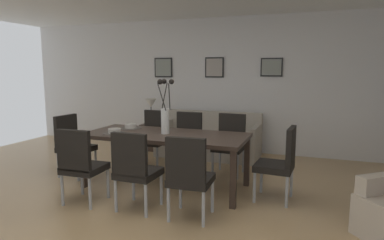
{
  "coord_description": "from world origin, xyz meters",
  "views": [
    {
      "loc": [
        1.66,
        -3.2,
        1.58
      ],
      "look_at": [
        0.1,
        1.06,
        0.91
      ],
      "focal_mm": 31.33,
      "sensor_mm": 36.0,
      "label": 1
    }
  ],
  "objects_px": {
    "dining_chair_near_left": "(81,163)",
    "sofa": "(209,141)",
    "framed_picture_center": "(214,67)",
    "dining_chair_far_right": "(187,138)",
    "dining_chair_head_west": "(72,142)",
    "dining_chair_head_east": "(281,160)",
    "framed_picture_left": "(163,68)",
    "bowl_near_left": "(114,130)",
    "dining_chair_far_left": "(135,167)",
    "side_table": "(152,137)",
    "framed_picture_right": "(272,67)",
    "dining_chair_near_right": "(154,135)",
    "table_lamp": "(151,106)",
    "dining_table": "(165,139)",
    "dining_chair_mid_left": "(189,174)",
    "centerpiece_vase": "(165,113)",
    "bowl_near_right": "(131,126)",
    "dining_chair_mid_right": "(230,141)"
  },
  "relations": [
    {
      "from": "dining_table",
      "to": "table_lamp",
      "type": "relative_size",
      "value": 4.31
    },
    {
      "from": "dining_chair_far_right",
      "to": "dining_table",
      "type": "bearing_deg",
      "value": -88.91
    },
    {
      "from": "table_lamp",
      "to": "framed_picture_left",
      "type": "bearing_deg",
      "value": 79.73
    },
    {
      "from": "dining_chair_head_east",
      "to": "dining_chair_near_left",
      "type": "bearing_deg",
      "value": -157.39
    },
    {
      "from": "bowl_near_left",
      "to": "framed_picture_right",
      "type": "xyz_separation_m",
      "value": [
        1.76,
        2.54,
        0.87
      ]
    },
    {
      "from": "bowl_near_right",
      "to": "dining_chair_far_left",
      "type": "bearing_deg",
      "value": -57.76
    },
    {
      "from": "bowl_near_left",
      "to": "sofa",
      "type": "relative_size",
      "value": 0.09
    },
    {
      "from": "dining_chair_far_left",
      "to": "framed_picture_right",
      "type": "bearing_deg",
      "value": 71.27
    },
    {
      "from": "sofa",
      "to": "dining_chair_far_right",
      "type": "bearing_deg",
      "value": -93.85
    },
    {
      "from": "side_table",
      "to": "framed_picture_right",
      "type": "bearing_deg",
      "value": 10.84
    },
    {
      "from": "dining_chair_far_left",
      "to": "dining_chair_far_right",
      "type": "xyz_separation_m",
      "value": [
        -0.03,
        1.73,
        0.0
      ]
    },
    {
      "from": "dining_chair_head_west",
      "to": "dining_chair_near_right",
      "type": "bearing_deg",
      "value": 45.91
    },
    {
      "from": "dining_chair_near_right",
      "to": "dining_chair_far_left",
      "type": "relative_size",
      "value": 1.0
    },
    {
      "from": "dining_chair_head_west",
      "to": "framed_picture_right",
      "type": "distance_m",
      "value": 3.71
    },
    {
      "from": "dining_chair_near_left",
      "to": "dining_chair_near_right",
      "type": "bearing_deg",
      "value": 88.44
    },
    {
      "from": "bowl_near_left",
      "to": "centerpiece_vase",
      "type": "bearing_deg",
      "value": 17.97
    },
    {
      "from": "table_lamp",
      "to": "framed_picture_center",
      "type": "height_order",
      "value": "framed_picture_center"
    },
    {
      "from": "sofa",
      "to": "framed_picture_center",
      "type": "bearing_deg",
      "value": 95.87
    },
    {
      "from": "sofa",
      "to": "framed_picture_left",
      "type": "xyz_separation_m",
      "value": [
        -1.15,
        0.48,
        1.37
      ]
    },
    {
      "from": "dining_chair_near_left",
      "to": "sofa",
      "type": "distance_m",
      "value": 2.86
    },
    {
      "from": "dining_chair_far_right",
      "to": "side_table",
      "type": "xyz_separation_m",
      "value": [
        -1.16,
        1.03,
        -0.25
      ]
    },
    {
      "from": "bowl_near_left",
      "to": "dining_chair_far_left",
      "type": "bearing_deg",
      "value": -43.73
    },
    {
      "from": "dining_chair_mid_left",
      "to": "framed_picture_left",
      "type": "bearing_deg",
      "value": 118.91
    },
    {
      "from": "sofa",
      "to": "table_lamp",
      "type": "relative_size",
      "value": 3.67
    },
    {
      "from": "bowl_near_right",
      "to": "framed_picture_left",
      "type": "xyz_separation_m",
      "value": [
        -0.44,
        2.12,
        0.87
      ]
    },
    {
      "from": "dining_chair_far_left",
      "to": "dining_chair_far_right",
      "type": "distance_m",
      "value": 1.73
    },
    {
      "from": "dining_table",
      "to": "framed_picture_right",
      "type": "height_order",
      "value": "framed_picture_right"
    },
    {
      "from": "bowl_near_left",
      "to": "framed_picture_center",
      "type": "distance_m",
      "value": 2.77
    },
    {
      "from": "bowl_near_left",
      "to": "side_table",
      "type": "height_order",
      "value": "bowl_near_left"
    },
    {
      "from": "dining_chair_head_west",
      "to": "framed_picture_right",
      "type": "relative_size",
      "value": 2.29
    },
    {
      "from": "dining_chair_near_left",
      "to": "side_table",
      "type": "height_order",
      "value": "dining_chair_near_left"
    },
    {
      "from": "dining_chair_mid_left",
      "to": "centerpiece_vase",
      "type": "distance_m",
      "value": 1.22
    },
    {
      "from": "side_table",
      "to": "bowl_near_right",
      "type": "bearing_deg",
      "value": -72.85
    },
    {
      "from": "framed_picture_center",
      "to": "dining_chair_far_right",
      "type": "bearing_deg",
      "value": -90.64
    },
    {
      "from": "framed_picture_left",
      "to": "dining_chair_far_right",
      "type": "bearing_deg",
      "value": -53.5
    },
    {
      "from": "table_lamp",
      "to": "framed_picture_center",
      "type": "bearing_deg",
      "value": 20.31
    },
    {
      "from": "dining_table",
      "to": "centerpiece_vase",
      "type": "relative_size",
      "value": 2.99
    },
    {
      "from": "sofa",
      "to": "table_lamp",
      "type": "bearing_deg",
      "value": 177.87
    },
    {
      "from": "dining_chair_near_left",
      "to": "dining_chair_mid_left",
      "type": "relative_size",
      "value": 1.0
    },
    {
      "from": "dining_chair_head_west",
      "to": "framed_picture_right",
      "type": "height_order",
      "value": "framed_picture_right"
    },
    {
      "from": "dining_chair_mid_right",
      "to": "bowl_near_right",
      "type": "distance_m",
      "value": 1.53
    },
    {
      "from": "side_table",
      "to": "table_lamp",
      "type": "xyz_separation_m",
      "value": [
        -0.0,
        0.0,
        0.63
      ]
    },
    {
      "from": "dining_chair_far_right",
      "to": "centerpiece_vase",
      "type": "distance_m",
      "value": 1.01
    },
    {
      "from": "dining_chair_head_west",
      "to": "dining_chair_head_east",
      "type": "relative_size",
      "value": 1.0
    },
    {
      "from": "dining_chair_mid_left",
      "to": "table_lamp",
      "type": "relative_size",
      "value": 1.8
    },
    {
      "from": "centerpiece_vase",
      "to": "framed_picture_right",
      "type": "relative_size",
      "value": 1.83
    },
    {
      "from": "dining_chair_near_left",
      "to": "dining_chair_head_west",
      "type": "height_order",
      "value": "same"
    },
    {
      "from": "dining_chair_near_right",
      "to": "dining_chair_far_left",
      "type": "height_order",
      "value": "same"
    },
    {
      "from": "dining_chair_head_east",
      "to": "framed_picture_left",
      "type": "distance_m",
      "value": 3.68
    },
    {
      "from": "dining_chair_near_right",
      "to": "dining_chair_head_west",
      "type": "xyz_separation_m",
      "value": [
        -0.9,
        -0.93,
        0.0
      ]
    }
  ]
}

